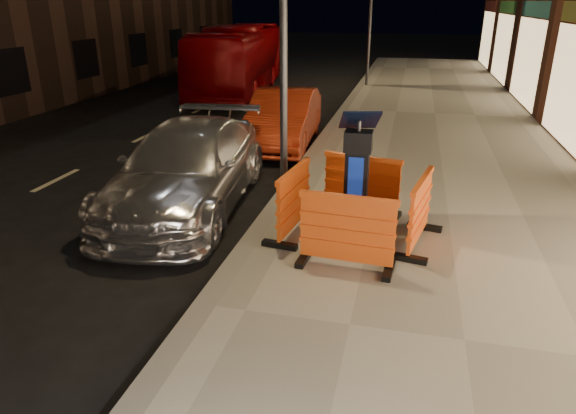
% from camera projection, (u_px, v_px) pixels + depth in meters
% --- Properties ---
extents(ground_plane, '(120.00, 120.00, 0.00)m').
position_uv_depth(ground_plane, '(205.00, 315.00, 6.23)').
color(ground_plane, black).
rests_on(ground_plane, ground).
extents(sidewalk, '(6.00, 60.00, 0.15)m').
position_uv_depth(sidewalk, '(464.00, 346.00, 5.55)').
color(sidewalk, gray).
rests_on(sidewalk, ground).
extents(kerb, '(0.30, 60.00, 0.15)m').
position_uv_depth(kerb, '(205.00, 310.00, 6.20)').
color(kerb, slate).
rests_on(kerb, ground).
extents(parking_kiosk, '(0.68, 0.68, 1.87)m').
position_uv_depth(parking_kiosk, '(356.00, 180.00, 7.57)').
color(parking_kiosk, black).
rests_on(parking_kiosk, sidewalk).
extents(barrier_front, '(1.38, 0.65, 1.05)m').
position_uv_depth(barrier_front, '(347.00, 232.00, 6.87)').
color(barrier_front, '#FB5A18').
rests_on(barrier_front, sidewalk).
extents(barrier_back, '(1.43, 0.83, 1.05)m').
position_uv_depth(barrier_back, '(362.00, 186.00, 8.58)').
color(barrier_back, '#FB5A18').
rests_on(barrier_back, sidewalk).
extents(barrier_kerbside, '(0.72, 1.40, 1.05)m').
position_uv_depth(barrier_kerbside, '(294.00, 201.00, 7.93)').
color(barrier_kerbside, '#FB5A18').
rests_on(barrier_kerbside, sidewalk).
extents(barrier_bldgside, '(0.81, 1.42, 1.05)m').
position_uv_depth(barrier_bldgside, '(420.00, 212.00, 7.52)').
color(barrier_bldgside, '#FB5A18').
rests_on(barrier_bldgside, sidewalk).
extents(car_silver, '(2.55, 5.30, 1.49)m').
position_uv_depth(car_silver, '(190.00, 206.00, 9.53)').
color(car_silver, silver).
rests_on(car_silver, ground).
extents(car_red, '(1.78, 4.40, 1.42)m').
position_uv_depth(car_red, '(283.00, 145.00, 13.60)').
color(car_red, '#A62B14').
rests_on(car_red, ground).
extents(bus_doubledecker, '(3.30, 9.73, 2.66)m').
position_uv_depth(bus_doubledecker, '(241.00, 91.00, 21.66)').
color(bus_doubledecker, '#840308').
rests_on(bus_doubledecker, ground).
extents(street_lamp_mid, '(0.12, 0.12, 6.00)m').
position_uv_depth(street_lamp_mid, '(283.00, 29.00, 7.71)').
color(street_lamp_mid, '#3F3F44').
rests_on(street_lamp_mid, sidewalk).
extents(street_lamp_far, '(0.12, 0.12, 6.00)m').
position_uv_depth(street_lamp_far, '(371.00, 11.00, 21.24)').
color(street_lamp_far, '#3F3F44').
rests_on(street_lamp_far, sidewalk).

